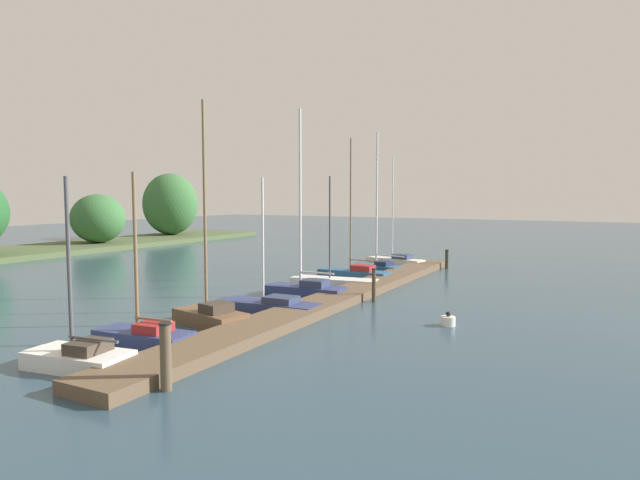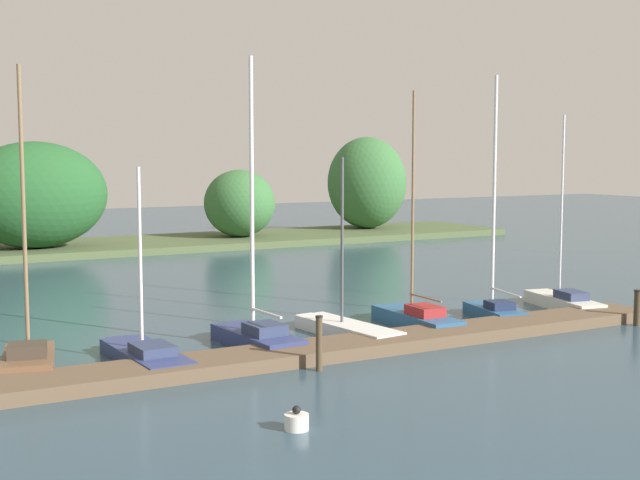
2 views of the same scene
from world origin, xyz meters
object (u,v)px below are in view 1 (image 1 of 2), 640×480
object	(u,v)px
sailboat_8	(394,260)
sailboat_5	(332,281)
sailboat_0	(76,356)
sailboat_4	(304,286)
sailboat_7	(378,263)
sailboat_2	(209,313)
sailboat_6	(353,272)
sailboat_3	(267,304)
mooring_piling_2	(447,259)
sailboat_1	(141,334)
channel_buoy_0	(448,321)
mooring_piling_1	(374,285)
mooring_piling_0	(166,357)

from	to	relation	value
sailboat_8	sailboat_5	bearing A→B (deg)	103.07
sailboat_0	sailboat_4	distance (m)	11.56
sailboat_7	sailboat_8	world-z (taller)	sailboat_7
sailboat_2	sailboat_6	size ratio (longest dim) A/B	1.03
sailboat_3	sailboat_8	size ratio (longest dim) A/B	0.75
sailboat_6	mooring_piling_2	distance (m)	7.15
mooring_piling_2	sailboat_3	bearing A→B (deg)	169.48
sailboat_4	sailboat_0	bearing A→B (deg)	85.55
sailboat_0	sailboat_7	world-z (taller)	sailboat_7
sailboat_0	sailboat_3	world-z (taller)	sailboat_3
sailboat_4	mooring_piling_2	size ratio (longest dim) A/B	7.06
sailboat_6	sailboat_1	bearing A→B (deg)	91.33
sailboat_0	channel_buoy_0	distance (m)	11.70
sailboat_1	mooring_piling_1	bearing A→B (deg)	-116.68
channel_buoy_0	sailboat_6	bearing A→B (deg)	42.13
sailboat_5	mooring_piling_0	world-z (taller)	sailboat_5
sailboat_8	mooring_piling_2	xyz separation A→B (m)	(-0.13, -3.42, 0.26)
sailboat_8	mooring_piling_0	xyz separation A→B (m)	(-23.78, -3.32, 0.48)
sailboat_4	sailboat_7	size ratio (longest dim) A/B	1.02
channel_buoy_0	mooring_piling_0	bearing A→B (deg)	156.42
sailboat_3	mooring_piling_1	size ratio (longest dim) A/B	3.63
sailboat_0	mooring_piling_0	size ratio (longest dim) A/B	3.13
sailboat_4	mooring_piling_0	bearing A→B (deg)	101.04
sailboat_4	sailboat_5	size ratio (longest dim) A/B	1.52
sailboat_1	sailboat_6	world-z (taller)	sailboat_6
sailboat_1	sailboat_2	world-z (taller)	sailboat_2
sailboat_0	mooring_piling_1	size ratio (longest dim) A/B	3.50
sailboat_7	channel_buoy_0	size ratio (longest dim) A/B	16.31
sailboat_1	sailboat_3	size ratio (longest dim) A/B	1.00
sailboat_0	sailboat_1	size ratio (longest dim) A/B	0.96
sailboat_0	sailboat_4	world-z (taller)	sailboat_4
sailboat_5	sailboat_7	size ratio (longest dim) A/B	0.67
mooring_piling_1	sailboat_8	bearing A→B (deg)	16.46
sailboat_3	sailboat_7	bearing A→B (deg)	-90.85
mooring_piling_0	channel_buoy_0	distance (m)	10.14
sailboat_5	sailboat_0	bearing A→B (deg)	82.87
sailboat_3	mooring_piling_1	distance (m)	4.68
sailboat_8	mooring_piling_0	world-z (taller)	sailboat_8
sailboat_2	sailboat_6	distance (m)	11.86
sailboat_0	mooring_piling_1	distance (m)	12.31
sailboat_1	channel_buoy_0	size ratio (longest dim) A/B	10.47
sailboat_5	sailboat_6	bearing A→B (deg)	-95.72
sailboat_7	mooring_piling_2	bearing A→B (deg)	-121.79
sailboat_1	channel_buoy_0	bearing A→B (deg)	-143.71
sailboat_0	sailboat_5	bearing A→B (deg)	-97.78
sailboat_2	channel_buoy_0	world-z (taller)	sailboat_2
sailboat_5	sailboat_6	size ratio (longest dim) A/B	0.72
sailboat_2	mooring_piling_0	size ratio (longest dim) A/B	4.84
sailboat_0	channel_buoy_0	bearing A→B (deg)	-136.07
sailboat_8	sailboat_3	bearing A→B (deg)	104.34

